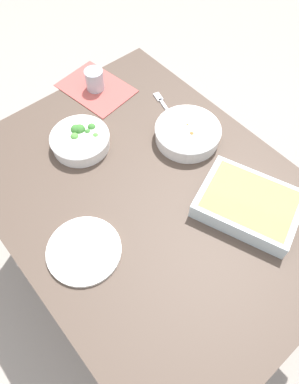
{
  "coord_description": "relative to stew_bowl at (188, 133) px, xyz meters",
  "views": [
    {
      "loc": [
        0.48,
        -0.4,
        1.72
      ],
      "look_at": [
        0.0,
        0.0,
        0.74
      ],
      "focal_mm": 33.48,
      "sensor_mm": 36.0,
      "label": 1
    }
  ],
  "objects": [
    {
      "name": "fork_on_table",
      "position": [
        -0.18,
        0.05,
        -0.03
      ],
      "size": [
        0.18,
        0.06,
        0.01
      ],
      "color": "silver",
      "rests_on": "dining_table"
    },
    {
      "name": "ground_plane",
      "position": [
        0.09,
        -0.25,
        -0.77
      ],
      "size": [
        6.0,
        6.0,
        0.0
      ],
      "primitive_type": "plane",
      "color": "#9E9389"
    },
    {
      "name": "baking_dish",
      "position": [
        0.33,
        -0.06,
        0.0
      ],
      "size": [
        0.36,
        0.31,
        0.06
      ],
      "color": "silver",
      "rests_on": "dining_table"
    },
    {
      "name": "dining_table",
      "position": [
        0.09,
        -0.25,
        -0.12
      ],
      "size": [
        1.2,
        0.9,
        0.74
      ],
      "color": "#4C3D33",
      "rests_on": "ground_plane"
    },
    {
      "name": "side_plate",
      "position": [
        0.12,
        -0.53,
        -0.03
      ],
      "size": [
        0.22,
        0.22,
        0.01
      ],
      "primitive_type": "cylinder",
      "color": "white",
      "rests_on": "dining_table"
    },
    {
      "name": "broccoli_bowl",
      "position": [
        -0.22,
        -0.3,
        -0.0
      ],
      "size": [
        0.21,
        0.21,
        0.07
      ],
      "color": "white",
      "rests_on": "dining_table"
    },
    {
      "name": "spoon_by_stew",
      "position": [
        -0.02,
        -0.04,
        -0.03
      ],
      "size": [
        0.11,
        0.16,
        0.01
      ],
      "color": "silver",
      "rests_on": "dining_table"
    },
    {
      "name": "drink_cup",
      "position": [
        -0.42,
        -0.09,
        0.01
      ],
      "size": [
        0.07,
        0.07,
        0.08
      ],
      "color": "#B2BCC6",
      "rests_on": "dining_table"
    },
    {
      "name": "placemat",
      "position": [
        -0.42,
        -0.09,
        -0.03
      ],
      "size": [
        0.31,
        0.24,
        0.0
      ],
      "primitive_type": "cube",
      "rotation": [
        0.0,
        0.0,
        0.15
      ],
      "color": "#B24C47",
      "rests_on": "dining_table"
    },
    {
      "name": "stew_bowl",
      "position": [
        0.0,
        0.0,
        0.0
      ],
      "size": [
        0.23,
        0.23,
        0.06
      ],
      "color": "white",
      "rests_on": "dining_table"
    }
  ]
}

